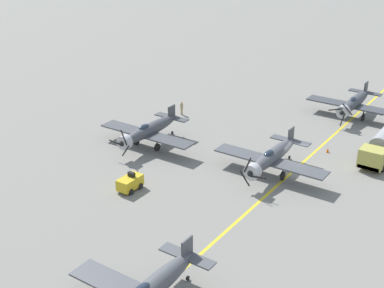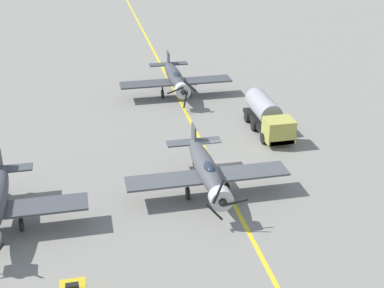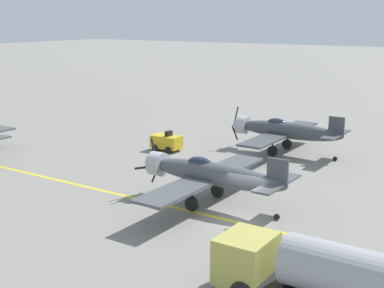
# 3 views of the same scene
# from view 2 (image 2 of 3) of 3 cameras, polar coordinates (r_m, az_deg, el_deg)

# --- Properties ---
(ground_plane) EXTENTS (400.00, 400.00, 0.00)m
(ground_plane) POSITION_cam_2_polar(r_m,az_deg,el_deg) (42.94, 2.76, -3.15)
(ground_plane) COLOR gray
(taxiway_stripe) EXTENTS (0.30, 160.00, 0.01)m
(taxiway_stripe) POSITION_cam_2_polar(r_m,az_deg,el_deg) (42.94, 2.76, -3.15)
(taxiway_stripe) COLOR yellow
(taxiway_stripe) RESTS_ON ground
(airplane_near_center) EXTENTS (12.00, 9.98, 3.65)m
(airplane_near_center) POSITION_cam_2_polar(r_m,az_deg,el_deg) (58.06, -1.78, 7.03)
(airplane_near_center) COLOR #3F4247
(airplane_near_center) RESTS_ON ground
(airplane_mid_center) EXTENTS (12.00, 9.98, 3.71)m
(airplane_mid_center) POSITION_cam_2_polar(r_m,az_deg,el_deg) (39.20, 1.58, -2.82)
(airplane_mid_center) COLOR #4C4F54
(airplane_mid_center) RESTS_ON ground
(fuel_tanker) EXTENTS (2.68, 8.00, 2.98)m
(fuel_tanker) POSITION_cam_2_polar(r_m,az_deg,el_deg) (50.05, 8.08, 2.95)
(fuel_tanker) COLOR black
(fuel_tanker) RESTS_ON ground
(traffic_cone) EXTENTS (0.36, 0.36, 0.55)m
(traffic_cone) POSITION_cam_2_polar(r_m,az_deg,el_deg) (47.96, 2.48, 0.51)
(traffic_cone) COLOR orange
(traffic_cone) RESTS_ON ground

